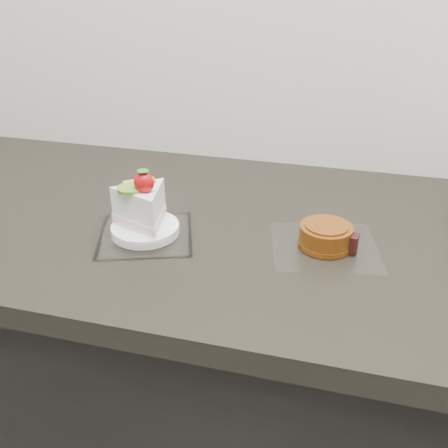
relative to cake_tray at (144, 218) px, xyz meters
The scene contains 3 objects.
counter 0.56m from the cake_tray, 17.26° to the left, with size 2.04×0.64×0.90m.
cake_tray is the anchor object (origin of this frame).
mooncake_wrap 0.31m from the cake_tray, ahead, with size 0.20×0.19×0.04m.
Camera 1 is at (0.05, 0.92, 1.33)m, focal length 40.00 mm.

